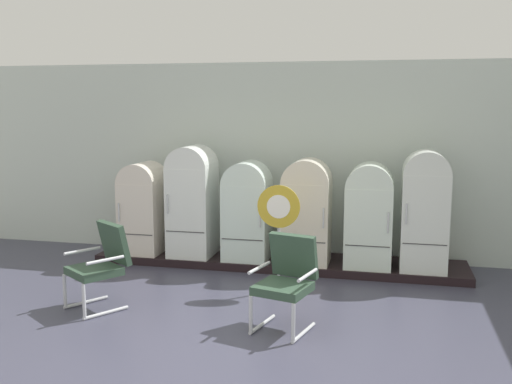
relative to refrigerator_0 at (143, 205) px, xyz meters
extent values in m
cube|color=#3C3C4E|center=(2.07, -2.92, -0.87)|extent=(12.00, 10.00, 0.05)
cube|color=silver|center=(2.07, 0.74, 0.65)|extent=(11.76, 0.12, 3.00)
cube|color=#47443F|center=(2.07, 0.74, 1.80)|extent=(11.76, 0.07, 0.06)
cube|color=black|center=(2.07, 0.10, -0.79)|extent=(5.43, 0.95, 0.11)
cube|color=silver|center=(0.00, 0.00, -0.19)|extent=(0.59, 0.67, 1.08)
cylinder|color=silver|center=(0.00, 0.00, 0.35)|extent=(0.59, 0.65, 0.59)
cube|color=#383838|center=(0.00, -0.34, -0.38)|extent=(0.55, 0.01, 0.01)
cylinder|color=silver|center=(-0.24, -0.35, -0.06)|extent=(0.02, 0.02, 0.28)
cube|color=white|center=(0.79, 0.01, -0.07)|extent=(0.63, 0.68, 1.33)
cylinder|color=white|center=(0.79, 0.01, 0.60)|extent=(0.63, 0.67, 0.63)
cube|color=#383838|center=(0.79, -0.34, -0.31)|extent=(0.58, 0.01, 0.01)
cylinder|color=silver|center=(0.53, -0.35, 0.09)|extent=(0.02, 0.02, 0.28)
cube|color=silver|center=(1.64, -0.03, -0.18)|extent=(0.65, 0.60, 1.11)
cylinder|color=silver|center=(1.64, -0.03, 0.38)|extent=(0.65, 0.59, 0.65)
cube|color=#383838|center=(1.64, -0.34, -0.38)|extent=(0.60, 0.01, 0.01)
cylinder|color=silver|center=(1.90, -0.35, -0.04)|extent=(0.02, 0.02, 0.28)
cube|color=silver|center=(2.51, -0.04, -0.15)|extent=(0.67, 0.58, 1.16)
cylinder|color=silver|center=(2.51, -0.04, 0.43)|extent=(0.67, 0.57, 0.67)
cube|color=#383838|center=(2.51, -0.34, -0.36)|extent=(0.61, 0.01, 0.01)
cylinder|color=silver|center=(2.78, -0.35, -0.01)|extent=(0.02, 0.02, 0.28)
cube|color=silver|center=(3.38, -0.01, -0.17)|extent=(0.64, 0.64, 1.13)
cylinder|color=silver|center=(3.38, -0.01, 0.40)|extent=(0.64, 0.63, 0.64)
cube|color=#383838|center=(3.38, -0.34, -0.37)|extent=(0.59, 0.01, 0.01)
cylinder|color=silver|center=(3.64, -0.35, -0.03)|extent=(0.02, 0.02, 0.28)
cube|color=silver|center=(4.12, -0.02, -0.07)|extent=(0.62, 0.62, 1.33)
cylinder|color=silver|center=(4.12, -0.02, 0.60)|extent=(0.62, 0.61, 0.62)
cube|color=#383838|center=(4.12, -0.34, -0.31)|extent=(0.57, 0.01, 0.01)
cylinder|color=silver|center=(3.87, -0.35, 0.09)|extent=(0.02, 0.02, 0.28)
cylinder|color=silver|center=(0.13, -2.04, -0.83)|extent=(0.35, 0.48, 0.04)
cylinder|color=silver|center=(-0.01, -2.25, -0.63)|extent=(0.06, 0.06, 0.40)
cylinder|color=silver|center=(0.53, -2.31, -0.83)|extent=(0.35, 0.48, 0.04)
cylinder|color=silver|center=(0.39, -2.52, -0.63)|extent=(0.06, 0.06, 0.40)
cube|color=#2F4735|center=(0.33, -2.17, -0.38)|extent=(0.72, 0.71, 0.09)
cube|color=#2F4735|center=(0.48, -1.95, -0.09)|extent=(0.53, 0.44, 0.49)
cylinder|color=silver|center=(0.10, -2.01, -0.20)|extent=(0.29, 0.40, 0.04)
cylinder|color=silver|center=(0.56, -2.33, -0.20)|extent=(0.29, 0.40, 0.04)
cylinder|color=silver|center=(2.34, -2.25, -0.83)|extent=(0.19, 0.55, 0.04)
cylinder|color=silver|center=(2.28, -2.50, -0.63)|extent=(0.05, 0.05, 0.40)
cylinder|color=silver|center=(2.81, -2.38, -0.83)|extent=(0.19, 0.55, 0.04)
cylinder|color=silver|center=(2.74, -2.63, -0.63)|extent=(0.05, 0.05, 0.40)
cube|color=#2F4735|center=(2.58, -2.31, -0.38)|extent=(0.64, 0.63, 0.09)
cube|color=#2F4735|center=(2.65, -2.05, -0.09)|extent=(0.55, 0.30, 0.49)
cylinder|color=silver|center=(2.31, -2.24, -0.20)|extent=(0.16, 0.45, 0.04)
cylinder|color=silver|center=(2.85, -2.39, -0.20)|extent=(0.16, 0.45, 0.04)
cylinder|color=#2D2D30|center=(2.30, -1.05, -0.83)|extent=(0.32, 0.32, 0.03)
cylinder|color=silver|center=(2.30, -1.05, -0.28)|extent=(0.04, 0.04, 1.07)
cylinder|color=gold|center=(2.30, -1.08, 0.26)|extent=(0.54, 0.02, 0.54)
cylinder|color=white|center=(2.30, -1.09, 0.26)|extent=(0.30, 0.00, 0.30)
camera|label=1|loc=(3.60, -8.06, 1.55)|focal=40.59mm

